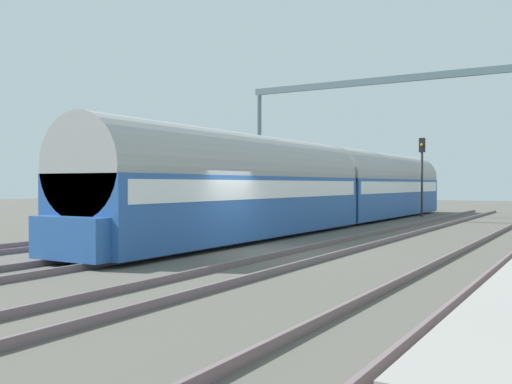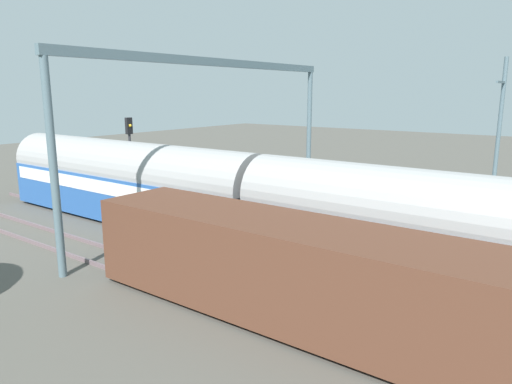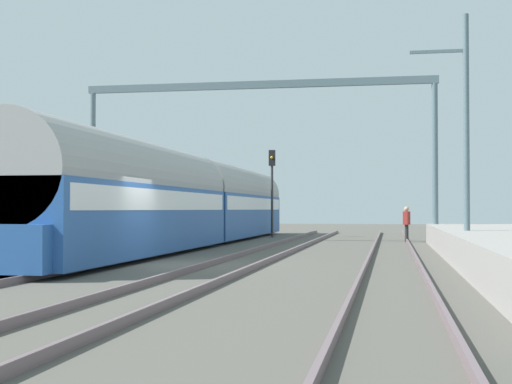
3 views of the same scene
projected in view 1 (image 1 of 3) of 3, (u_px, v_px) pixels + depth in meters
name	position (u px, v px, depth m)	size (l,w,h in m)	color
ground	(251.00, 251.00, 17.94)	(120.00, 120.00, 0.00)	#54514A
track_far_west	(100.00, 238.00, 21.23)	(1.52, 60.00, 0.16)	#6D5A5E
track_west	(195.00, 245.00, 19.04)	(1.52, 60.00, 0.16)	#6D5A5E
track_east	(314.00, 253.00, 16.84)	(1.52, 60.00, 0.16)	#6D5A5E
track_far_east	(469.00, 263.00, 14.65)	(1.52, 60.00, 0.16)	#6D5A5E
passenger_train	(329.00, 186.00, 28.57)	(2.93, 32.85, 3.82)	#28569E
freight_car	(209.00, 197.00, 27.19)	(2.80, 13.00, 2.70)	#563323
railway_signal_far	(422.00, 166.00, 36.40)	(0.36, 0.30, 4.98)	#2D2D33
catenary_gantry	(396.00, 112.00, 30.83)	(17.36, 0.28, 7.86)	slate
tree_west_background	(179.00, 162.00, 39.18)	(3.88, 3.88, 5.52)	#4C3826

